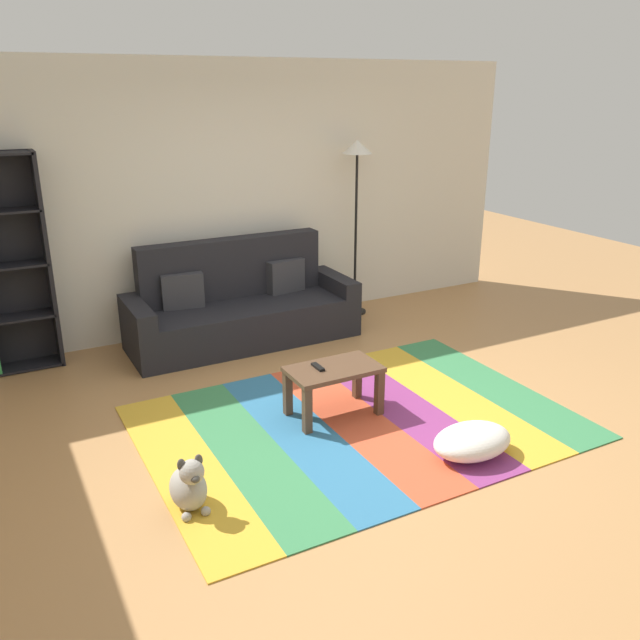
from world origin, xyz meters
name	(u,v)px	position (x,y,z in m)	size (l,w,h in m)	color
ground_plane	(354,421)	(0.00, 0.00, 0.00)	(14.00, 14.00, 0.00)	#B27F4C
back_wall	(228,198)	(0.00, 2.55, 1.35)	(6.80, 0.10, 2.70)	silver
rug	(358,422)	(0.01, -0.04, 0.00)	(3.18, 2.25, 0.01)	gold
couch	(241,308)	(-0.12, 2.02, 0.34)	(2.26, 0.80, 1.00)	black
coffee_table	(334,377)	(-0.09, 0.17, 0.32)	(0.71, 0.41, 0.40)	#513826
pouf	(472,441)	(0.46, -0.82, 0.12)	(0.60, 0.40, 0.22)	white
dog	(189,486)	(-1.46, -0.48, 0.16)	(0.22, 0.35, 0.40)	#9E998E
standing_lamp	(357,170)	(1.33, 2.21, 1.59)	(0.32, 0.32, 1.90)	black
tv_remote	(318,367)	(-0.20, 0.21, 0.42)	(0.04, 0.15, 0.02)	black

